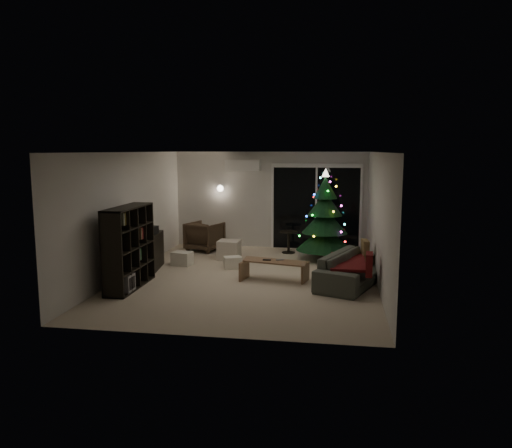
{
  "coord_description": "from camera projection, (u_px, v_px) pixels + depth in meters",
  "views": [
    {
      "loc": [
        1.68,
        -9.61,
        2.54
      ],
      "look_at": [
        0.1,
        0.3,
        1.05
      ],
      "focal_mm": 35.0,
      "sensor_mm": 36.0,
      "label": 1
    }
  ],
  "objects": [
    {
      "name": "remote_b",
      "position": [
        280.0,
        260.0,
        9.77
      ],
      "size": [
        0.15,
        0.09,
        0.02
      ],
      "primitive_type": "cube",
      "rotation": [
        0.0,
        0.0,
        0.35
      ],
      "color": "slate",
      "rests_on": "coffee_table"
    },
    {
      "name": "sofa_throw",
      "position": [
        348.0,
        262.0,
        9.48
      ],
      "size": [
        0.65,
        1.49,
        0.05
      ],
      "primitive_type": "cube",
      "color": "#46111D",
      "rests_on": "sofa"
    },
    {
      "name": "floor_lamp",
      "position": [
        221.0,
        217.0,
        13.32
      ],
      "size": [
        0.25,
        0.25,
        1.56
      ],
      "primitive_type": "cylinder",
      "color": "black",
      "rests_on": "floor"
    },
    {
      "name": "side_table",
      "position": [
        289.0,
        242.0,
        12.4
      ],
      "size": [
        0.52,
        0.52,
        0.55
      ],
      "primitive_type": "cylinder",
      "rotation": [
        0.0,
        0.0,
        0.21
      ],
      "color": "black",
      "rests_on": "floor"
    },
    {
      "name": "remote_a",
      "position": [
        267.0,
        260.0,
        9.76
      ],
      "size": [
        0.16,
        0.05,
        0.02
      ],
      "primitive_type": "cube",
      "color": "black",
      "rests_on": "coffee_table"
    },
    {
      "name": "cardboard_box_a",
      "position": [
        182.0,
        259.0,
        11.1
      ],
      "size": [
        0.47,
        0.39,
        0.3
      ],
      "primitive_type": "cube",
      "rotation": [
        0.0,
        0.0,
        -0.19
      ],
      "color": "white",
      "rests_on": "floor"
    },
    {
      "name": "cardboard_box_b",
      "position": [
        233.0,
        263.0,
        10.79
      ],
      "size": [
        0.45,
        0.4,
        0.26
      ],
      "primitive_type": "cube",
      "rotation": [
        0.0,
        0.0,
        0.4
      ],
      "color": "white",
      "rests_on": "floor"
    },
    {
      "name": "christmas_tree",
      "position": [
        325.0,
        215.0,
        11.49
      ],
      "size": [
        1.43,
        1.43,
        2.12
      ],
      "primitive_type": "cone",
      "rotation": [
        0.0,
        0.0,
        0.1
      ],
      "color": "#13381C",
      "rests_on": "floor"
    },
    {
      "name": "cushion_a",
      "position": [
        365.0,
        250.0,
        10.05
      ],
      "size": [
        0.15,
        0.41,
        0.4
      ],
      "primitive_type": "cube",
      "rotation": [
        0.0,
        0.0,
        0.09
      ],
      "color": "brown",
      "rests_on": "sofa"
    },
    {
      "name": "room",
      "position": [
        280.0,
        218.0,
        11.26
      ],
      "size": [
        6.5,
        7.51,
        2.6
      ],
      "color": "beige",
      "rests_on": "ground"
    },
    {
      "name": "sofa",
      "position": [
        353.0,
        269.0,
        9.49
      ],
      "size": [
        1.51,
        2.22,
        0.6
      ],
      "primitive_type": "imported",
      "rotation": [
        0.0,
        0.0,
        1.2
      ],
      "color": "#42473E",
      "rests_on": "floor"
    },
    {
      "name": "armchair",
      "position": [
        205.0,
        236.0,
        12.68
      ],
      "size": [
        1.0,
        1.02,
        0.73
      ],
      "primitive_type": "imported",
      "rotation": [
        0.0,
        0.0,
        2.81
      ],
      "color": "#473926",
      "rests_on": "floor"
    },
    {
      "name": "ottoman",
      "position": [
        229.0,
        250.0,
        11.7
      ],
      "size": [
        0.51,
        0.51,
        0.45
      ],
      "primitive_type": "cube",
      "rotation": [
        0.0,
        0.0,
        -0.02
      ],
      "color": "#C2B097",
      "rests_on": "floor"
    },
    {
      "name": "bookshelf",
      "position": [
        120.0,
        247.0,
        9.24
      ],
      "size": [
        0.69,
        1.57,
        1.52
      ],
      "primitive_type": null,
      "rotation": [
        0.0,
        0.0,
        -0.2
      ],
      "color": "black",
      "rests_on": "floor"
    },
    {
      "name": "media_cabinet",
      "position": [
        147.0,
        252.0,
        10.61
      ],
      "size": [
        0.62,
        1.28,
        0.77
      ],
      "primitive_type": "cube",
      "rotation": [
        0.0,
        0.0,
        0.13
      ],
      "color": "black",
      "rests_on": "floor"
    },
    {
      "name": "coffee_table",
      "position": [
        274.0,
        271.0,
        9.76
      ],
      "size": [
        1.34,
        0.72,
        0.4
      ],
      "primitive_type": null,
      "rotation": [
        0.0,
        0.0,
        -0.23
      ],
      "color": "olive",
      "rests_on": "floor"
    },
    {
      "name": "stereo",
      "position": [
        146.0,
        231.0,
        10.54
      ],
      "size": [
        0.39,
        0.46,
        0.16
      ],
      "primitive_type": "cube",
      "color": "black",
      "rests_on": "media_cabinet"
    },
    {
      "name": "cushion_b",
      "position": [
        369.0,
        264.0,
        8.78
      ],
      "size": [
        0.15,
        0.41,
        0.4
      ],
      "primitive_type": "cube",
      "rotation": [
        0.0,
        0.0,
        -0.07
      ],
      "color": "#46111D",
      "rests_on": "sofa"
    }
  ]
}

